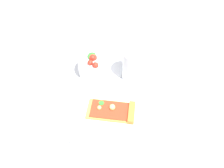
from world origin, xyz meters
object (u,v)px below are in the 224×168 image
(pizza_slice_main, at_px, (114,111))
(soda_glass, at_px, (134,65))
(plate, at_px, (109,125))
(salad_bowl, at_px, (94,66))

(pizza_slice_main, bearing_deg, soda_glass, -74.49)
(pizza_slice_main, relative_size, soda_glass, 1.42)
(plate, bearing_deg, pizza_slice_main, -72.19)
(pizza_slice_main, xyz_separation_m, salad_bowl, (0.17, -0.10, 0.02))
(soda_glass, bearing_deg, pizza_slice_main, 105.51)
(plate, height_order, soda_glass, soda_glass)
(plate, xyz_separation_m, soda_glass, (0.06, -0.22, 0.05))
(plate, xyz_separation_m, salad_bowl, (0.18, -0.14, 0.03))
(pizza_slice_main, bearing_deg, plate, 107.81)
(plate, bearing_deg, soda_glass, -74.02)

